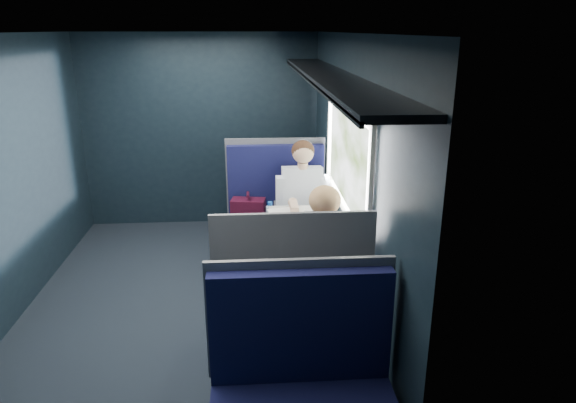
{
  "coord_description": "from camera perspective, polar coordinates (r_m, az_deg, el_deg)",
  "views": [
    {
      "loc": [
        0.6,
        -4.08,
        2.33
      ],
      "look_at": [
        0.9,
        0.0,
        0.95
      ],
      "focal_mm": 32.0,
      "sensor_mm": 36.0,
      "label": 1
    }
  ],
  "objects": [
    {
      "name": "cup",
      "position": [
        4.78,
        3.37,
        -0.2
      ],
      "size": [
        0.08,
        0.08,
        0.1
      ],
      "primitive_type": "cylinder",
      "color": "white",
      "rests_on": "table"
    },
    {
      "name": "room_shell",
      "position": [
        4.21,
        -12.08,
        6.54
      ],
      "size": [
        3.0,
        4.4,
        2.4
      ],
      "color": "black",
      "rests_on": "ground"
    },
    {
      "name": "woman",
      "position": [
        3.76,
        3.85,
        -6.57
      ],
      "size": [
        0.53,
        0.56,
        1.32
      ],
      "color": "black",
      "rests_on": "ground"
    },
    {
      "name": "bottle_small",
      "position": [
        4.76,
        4.83,
        0.19
      ],
      "size": [
        0.06,
        0.06,
        0.2
      ],
      "color": "silver",
      "rests_on": "table"
    },
    {
      "name": "laptop",
      "position": [
        4.54,
        3.54,
        -1.13
      ],
      "size": [
        0.27,
        0.32,
        0.21
      ],
      "color": "silver",
      "rests_on": "table"
    },
    {
      "name": "man",
      "position": [
        5.07,
        1.68,
        0.09
      ],
      "size": [
        0.53,
        0.56,
        1.32
      ],
      "color": "black",
      "rests_on": "ground"
    },
    {
      "name": "table",
      "position": [
        4.43,
        1.71,
        -3.48
      ],
      "size": [
        0.62,
        1.0,
        0.74
      ],
      "color": "#54565E",
      "rests_on": "ground"
    },
    {
      "name": "papers",
      "position": [
        4.43,
        2.55,
        -2.35
      ],
      "size": [
        0.74,
        0.95,
        0.01
      ],
      "primitive_type": "cube",
      "rotation": [
        0.0,
        0.0,
        0.18
      ],
      "color": "white",
      "rests_on": "table"
    },
    {
      "name": "seat_row_back",
      "position": [
        2.99,
        1.66,
        -21.28
      ],
      "size": [
        1.04,
        0.51,
        1.16
      ],
      "color": "#0B0C33",
      "rests_on": "ground"
    },
    {
      "name": "seat_bay_near",
      "position": [
        5.31,
        -1.36,
        -2.41
      ],
      "size": [
        1.04,
        0.62,
        1.26
      ],
      "color": "#0B0C33",
      "rests_on": "ground"
    },
    {
      "name": "seat_bay_far",
      "position": [
        3.74,
        0.22,
        -12.16
      ],
      "size": [
        1.04,
        0.62,
        1.26
      ],
      "color": "#0B0C33",
      "rests_on": "ground"
    },
    {
      "name": "ground",
      "position": [
        4.74,
        -11.14,
        -11.27
      ],
      "size": [
        2.8,
        4.2,
        0.01
      ],
      "primitive_type": "cube",
      "color": "black"
    },
    {
      "name": "seat_row_front",
      "position": [
        6.18,
        -1.67,
        0.55
      ],
      "size": [
        1.04,
        0.51,
        1.16
      ],
      "color": "#0B0C33",
      "rests_on": "ground"
    }
  ]
}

